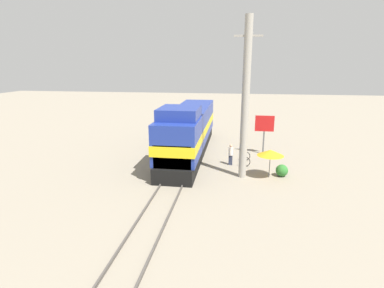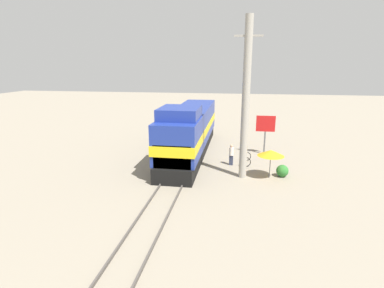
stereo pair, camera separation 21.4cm
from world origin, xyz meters
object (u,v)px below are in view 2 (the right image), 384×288
Objects in this scene: person_bystander at (231,154)px; bicycle at (246,159)px; utility_pole at (246,100)px; locomotive at (190,131)px; vendor_umbrella at (271,153)px; billboard_sign at (265,126)px.

person_bystander reaches higher than bicycle.
utility_pole is 6.45× the size of person_bystander.
bicycle is at bearing 84.48° from utility_pole.
locomotive reaches higher than bicycle.
locomotive is at bearing 162.20° from bicycle.
person_bystander is (-2.72, 2.33, -0.90)m from vendor_umbrella.
bicycle is (0.29, 2.98, -4.95)m from utility_pole.
vendor_umbrella is at bearing -40.63° from person_bystander.
vendor_umbrella reaches higher than person_bystander.
vendor_umbrella is 5.81m from billboard_sign.
utility_pole is 4.00m from vendor_umbrella.
locomotive is at bearing 144.28° from vendor_umbrella.
bicycle is (4.81, -1.73, -1.69)m from locomotive.
utility_pole is 5.16m from person_bystander.
vendor_umbrella is (1.85, 0.13, -3.55)m from utility_pole.
person_bystander is (-0.87, 2.47, -4.45)m from utility_pole.
vendor_umbrella is 1.25× the size of bicycle.
utility_pole is at bearing -93.53° from bicycle.
vendor_umbrella is at bearing -59.34° from bicycle.
bicycle is at bearing -19.78° from locomotive.
billboard_sign is at bearing 10.47° from locomotive.
locomotive is 6.53m from billboard_sign.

